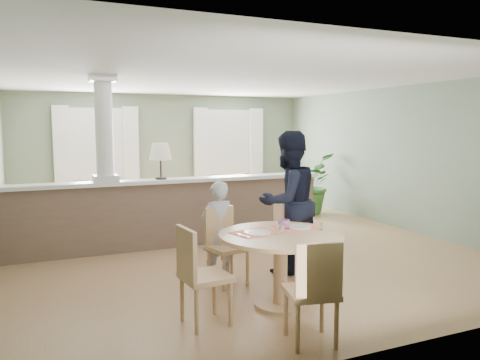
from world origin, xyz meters
name	(u,v)px	position (x,y,z in m)	size (l,w,h in m)	color
ground	(227,244)	(0.00, 0.00, 0.00)	(8.00, 8.00, 0.00)	tan
room_shell	(212,134)	(-0.03, 0.63, 1.81)	(7.02, 8.02, 2.71)	gray
pony_wall	(165,204)	(-0.99, 0.20, 0.71)	(5.32, 0.38, 2.70)	#775C4D
sofa	(214,201)	(0.38, 1.66, 0.45)	(3.10, 1.21, 0.91)	#8B684C
houseplant	(308,183)	(2.70, 1.87, 0.67)	(1.21, 1.05, 1.35)	#316528
dining_table	(281,249)	(-0.48, -2.75, 0.64)	(1.33, 1.33, 0.91)	tan
chair_far_boy	(225,242)	(-0.75, -1.79, 0.52)	(0.50, 0.50, 0.94)	tan
chair_far_man	(290,238)	(0.09, -1.93, 0.52)	(0.56, 0.56, 0.94)	tan
chair_near	(314,288)	(-0.65, -3.69, 0.53)	(0.52, 0.52, 0.96)	tan
chair_side	(198,272)	(-1.44, -2.87, 0.54)	(0.48, 0.48, 0.98)	tan
child_person	(218,231)	(-0.78, -1.63, 0.63)	(0.46, 0.30, 1.26)	#A3A3A8
man_person	(288,202)	(0.20, -1.68, 0.94)	(0.92, 0.71, 1.88)	black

